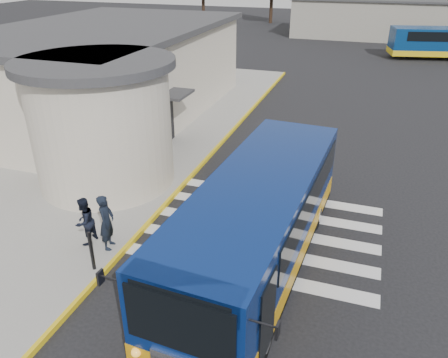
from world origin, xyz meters
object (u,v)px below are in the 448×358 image
(pedestrian_a, at_px, (107,222))
(bollard, at_px, (91,251))
(pedestrian_b, at_px, (85,221))
(far_bus_a, at_px, (443,42))
(transit_bus, at_px, (257,227))

(pedestrian_a, bearing_deg, bollard, 174.32)
(pedestrian_b, xyz_separation_m, bollard, (0.93, -1.06, -0.16))
(bollard, bearing_deg, far_bus_a, 70.95)
(transit_bus, relative_size, pedestrian_a, 5.76)
(pedestrian_b, distance_m, far_bus_a, 37.18)
(pedestrian_b, height_order, bollard, pedestrian_b)
(pedestrian_a, relative_size, bollard, 1.44)
(bollard, xyz_separation_m, far_bus_a, (12.35, 35.77, 0.72))
(pedestrian_b, relative_size, far_bus_a, 0.17)
(pedestrian_a, height_order, bollard, pedestrian_a)
(pedestrian_a, distance_m, bollard, 1.13)
(pedestrian_b, bearing_deg, bollard, 42.68)
(transit_bus, relative_size, far_bus_a, 1.12)
(pedestrian_a, bearing_deg, pedestrian_b, 78.27)
(bollard, bearing_deg, pedestrian_b, 131.34)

